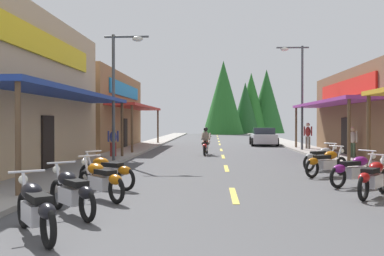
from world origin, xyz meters
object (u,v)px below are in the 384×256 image
motorcycle_parked_right_1 (373,177)px  parked_car_curbside (263,137)px  pedestrian_by_shop (113,140)px  motorcycle_parked_right_2 (355,170)px  streetlamp_left (120,79)px  motorcycle_parked_left_1 (72,191)px  pedestrian_browsing (308,134)px  streetlamp_right (298,84)px  pedestrian_waiting (353,141)px  motorcycle_parked_right_3 (326,162)px  motorcycle_parked_left_0 (35,208)px  rider_cruising_lead (206,143)px  motorcycle_parked_right_4 (322,158)px  motorcycle_parked_left_2 (100,179)px  motorcycle_parked_left_3 (107,171)px

motorcycle_parked_right_1 → parked_car_curbside: (0.00, 23.27, 0.20)m
pedestrian_by_shop → motorcycle_parked_right_2: bearing=-162.9°
streetlamp_left → motorcycle_parked_right_2: size_ratio=3.16×
streetlamp_left → parked_car_curbside: bearing=61.2°
motorcycle_parked_left_1 → pedestrian_browsing: 21.92m
streetlamp_right → motorcycle_parked_right_1: size_ratio=3.75×
pedestrian_waiting → streetlamp_right: bearing=-109.8°
motorcycle_parked_right_3 → motorcycle_parked_right_2: bearing=-120.6°
motorcycle_parked_left_0 → rider_cruising_lead: (2.42, 17.28, 0.17)m
streetlamp_left → rider_cruising_lead: streetlamp_left is taller
streetlamp_right → motorcycle_parked_left_1: streetlamp_right is taller
motorcycle_parked_right_1 → pedestrian_by_shop: size_ratio=1.09×
pedestrian_by_shop → pedestrian_browsing: (11.25, 6.90, 0.12)m
motorcycle_parked_right_1 → pedestrian_waiting: (2.93, 10.73, 0.45)m
motorcycle_parked_right_4 → pedestrian_by_shop: (-9.24, 4.72, 0.45)m
motorcycle_parked_right_1 → motorcycle_parked_right_2: bearing=32.8°
motorcycle_parked_right_4 → motorcycle_parked_left_1: bearing=-167.4°
rider_cruising_lead → pedestrian_by_shop: size_ratio=1.32×
streetlamp_right → motorcycle_parked_left_2: 19.17m
motorcycle_parked_right_3 → motorcycle_parked_left_0: (-6.70, -8.07, 0.00)m
pedestrian_by_shop → rider_cruising_lead: bearing=-89.8°
streetlamp_right → pedestrian_by_shop: bearing=-151.1°
pedestrian_browsing → motorcycle_parked_left_2: bearing=6.1°
pedestrian_by_shop → streetlamp_left: bearing=172.1°
streetlamp_left → pedestrian_waiting: (11.09, 2.34, -2.87)m
motorcycle_parked_right_3 → motorcycle_parked_left_1: size_ratio=1.06×
pedestrian_browsing → parked_car_curbside: (-2.22, 5.73, -0.37)m
motorcycle_parked_right_1 → rider_cruising_lead: 13.92m
rider_cruising_lead → pedestrian_waiting: bearing=-104.7°
streetlamp_right → rider_cruising_lead: size_ratio=3.09×
motorcycle_parked_right_3 → pedestrian_by_shop: pedestrian_by_shop is taller
streetlamp_left → streetlamp_right: size_ratio=0.88×
streetlamp_right → rider_cruising_lead: 7.44m
motorcycle_parked_right_1 → motorcycle_parked_right_3: same height
streetlamp_right → motorcycle_parked_right_2: (-1.19, -14.60, -3.77)m
motorcycle_parked_left_1 → pedestrian_by_shop: bearing=-31.4°
motorcycle_parked_left_1 → pedestrian_browsing: (8.98, 19.99, 0.57)m
motorcycle_parked_left_3 → parked_car_curbside: size_ratio=0.43×
streetlamp_left → motorcycle_parked_right_3: streetlamp_left is taller
motorcycle_parked_left_0 → motorcycle_parked_left_1: same height
parked_car_curbside → pedestrian_browsing: bearing=-156.7°
motorcycle_parked_right_2 → parked_car_curbside: bearing=56.8°
streetlamp_left → motorcycle_parked_right_1: 12.17m
motorcycle_parked_left_0 → parked_car_curbside: (6.80, 27.34, 0.20)m
pedestrian_by_shop → motorcycle_parked_right_4: bearing=-145.8°
motorcycle_parked_left_1 → motorcycle_parked_left_2: same height
pedestrian_by_shop → pedestrian_browsing: bearing=-87.3°
pedestrian_browsing → parked_car_curbside: bearing=-126.6°
motorcycle_parked_left_1 → pedestrian_by_shop: pedestrian_by_shop is taller
motorcycle_parked_left_0 → motorcycle_parked_left_2: bearing=-39.7°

